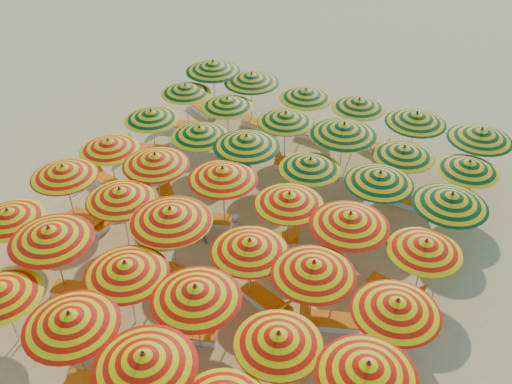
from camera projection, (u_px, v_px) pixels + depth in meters
ground at (249, 237)px, 19.52m from camera, size 120.00×120.00×0.00m
umbrella_1 at (0, 291)px, 14.81m from camera, size 2.71×2.71×2.27m
umbrella_2 at (70, 319)px, 13.75m from camera, size 2.94×2.94×2.54m
umbrella_3 at (144, 360)px, 12.76m from camera, size 2.53×2.53×2.58m
umbrella_6 at (8, 215)px, 17.29m from camera, size 2.76×2.76×2.29m
umbrella_7 at (50, 234)px, 16.19m from camera, size 3.02×3.02×2.59m
umbrella_8 at (126, 268)px, 15.23m from camera, size 3.04×3.04×2.47m
umbrella_9 at (196, 292)px, 14.47m from camera, size 2.84×2.84×2.53m
umbrella_10 at (278, 338)px, 13.51m from camera, size 2.90×2.90×2.34m
umbrella_11 at (368, 369)px, 12.67m from camera, size 2.49×2.49×2.48m
umbrella_12 at (63, 171)px, 18.99m from camera, size 2.71×2.71×2.39m
umbrella_13 at (120, 194)px, 17.99m from camera, size 2.31×2.31×2.38m
umbrella_14 at (170, 215)px, 16.79m from camera, size 2.73×2.73×2.65m
umbrella_15 at (250, 245)px, 16.04m from camera, size 2.93×2.93×2.40m
umbrella_16 at (314, 268)px, 15.23m from camera, size 2.80×2.80×2.48m
umbrella_17 at (397, 306)px, 14.20m from camera, size 2.88×2.88×2.43m
umbrella_18 at (109, 145)px, 20.47m from camera, size 2.86×2.86×2.30m
umbrella_19 at (155, 159)px, 19.46m from camera, size 2.46×2.46×2.46m
umbrella_20 at (223, 173)px, 18.74m from camera, size 2.39×2.39×2.49m
umbrella_21 at (289, 198)px, 17.82m from camera, size 2.68×2.68×2.38m
umbrella_22 at (350, 219)px, 16.75m from camera, size 2.43×2.43×2.56m
umbrella_23 at (425, 246)px, 16.15m from camera, size 2.82×2.82×2.30m
umbrella_24 at (151, 115)px, 22.24m from camera, size 2.36×2.36×2.28m
umbrella_25 at (200, 132)px, 21.19m from camera, size 2.62×2.62×2.31m
umbrella_26 at (246, 141)px, 20.23m from camera, size 2.52×2.52×2.56m
umbrella_27 at (310, 164)px, 19.49m from camera, size 2.43×2.43×2.30m
umbrella_28 at (380, 177)px, 18.65m from camera, size 2.86×2.86×2.42m
umbrella_29 at (451, 199)px, 17.59m from camera, size 2.69×2.69×2.50m
umbrella_30 at (186, 89)px, 24.06m from camera, size 2.55×2.55×2.27m
umbrella_31 at (227, 102)px, 23.06m from camera, size 2.58×2.58×2.29m
umbrella_32 at (286, 117)px, 21.99m from camera, size 2.46×2.46×2.35m
umbrella_33 at (344, 129)px, 20.76m from camera, size 2.96×2.96×2.64m
umbrella_34 at (404, 151)px, 20.08m from camera, size 2.75×2.75×2.32m
umbrella_35 at (469, 166)px, 19.45m from camera, size 2.35×2.35×2.26m
umbrella_36 at (213, 66)px, 25.13m from camera, size 2.73×2.73×2.62m
umbrella_37 at (252, 78)px, 24.42m from camera, size 3.12×3.12×2.51m
umbrella_38 at (306, 94)px, 23.60m from camera, size 2.59×2.59×2.33m
umbrella_39 at (359, 103)px, 22.94m from camera, size 2.34×2.34×2.31m
umbrella_40 at (416, 118)px, 21.71m from camera, size 2.55×2.55×2.48m
umbrella_41 at (481, 134)px, 20.70m from camera, size 3.07×3.07×2.51m
lounger_0 at (100, 384)px, 14.69m from camera, size 1.83×1.13×0.69m
lounger_3 at (82, 291)px, 17.31m from camera, size 1.83×1.13×0.69m
lounger_4 at (189, 332)px, 16.04m from camera, size 1.83×1.13×0.69m
lounger_6 at (88, 221)px, 19.97m from camera, size 1.77×0.70×0.69m
lounger_7 at (189, 278)px, 17.74m from camera, size 1.76×0.66×0.69m
lounger_8 at (267, 301)px, 16.97m from camera, size 1.82×1.01×0.69m
lounger_9 at (328, 321)px, 16.38m from camera, size 1.82×1.21×0.69m
lounger_10 at (106, 181)px, 21.89m from camera, size 1.81×0.88×0.69m
lounger_11 at (176, 207)px, 20.61m from camera, size 1.83×1.16×0.69m
lounger_12 at (207, 220)px, 20.02m from camera, size 1.82×1.18×0.69m
lounger_13 at (275, 239)px, 19.21m from camera, size 1.82×1.25×0.69m
lounger_14 at (396, 291)px, 17.30m from camera, size 1.78×0.76×0.69m
lounger_15 at (147, 149)px, 23.69m from camera, size 1.83×1.14×0.69m
lounger_16 at (296, 201)px, 20.90m from camera, size 1.82×0.97×0.69m
lounger_17 at (176, 125)px, 25.30m from camera, size 1.83×1.14×0.69m
lounger_18 at (294, 163)px, 22.88m from camera, size 1.82×1.19×0.69m
lounger_19 at (410, 202)px, 20.84m from camera, size 1.75×0.64×0.69m
lounger_20 at (445, 201)px, 20.90m from camera, size 1.83×1.16×0.69m
lounger_21 at (204, 109)px, 26.47m from camera, size 1.82×1.23×0.69m
lounger_22 at (261, 125)px, 25.28m from camera, size 1.78×0.75×0.69m
lounger_23 at (317, 136)px, 24.54m from camera, size 1.77×0.70×0.69m
lounger_24 at (369, 144)px, 24.00m from camera, size 1.83×1.09×0.69m
beachgoer_a at (234, 233)px, 18.57m from camera, size 0.56×0.64×1.49m
beachgoer_b at (201, 226)px, 18.87m from camera, size 0.81×0.70×1.42m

